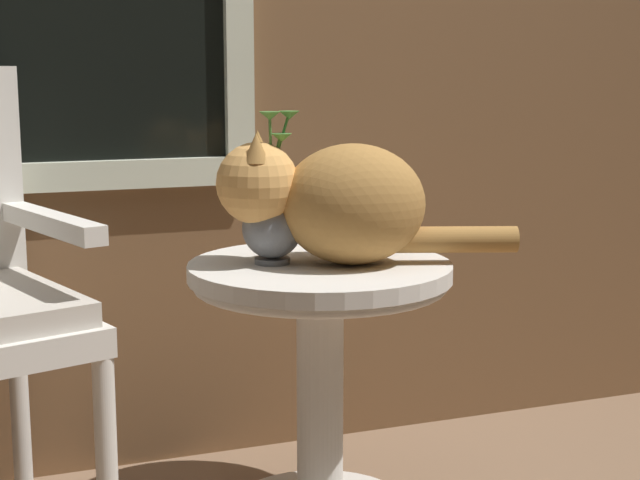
{
  "coord_description": "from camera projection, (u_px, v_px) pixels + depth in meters",
  "views": [
    {
      "loc": [
        -0.64,
        -1.71,
        1.01
      ],
      "look_at": [
        0.08,
        0.22,
        0.65
      ],
      "focal_mm": 54.66,
      "sensor_mm": 36.0,
      "label": 1
    }
  ],
  "objects": [
    {
      "name": "wicker_side_table",
      "position": [
        320.0,
        344.0,
        2.13
      ],
      "size": [
        0.57,
        0.57,
        0.6
      ],
      "color": "silver",
      "rests_on": "ground_plane"
    },
    {
      "name": "cat",
      "position": [
        336.0,
        201.0,
        2.06
      ],
      "size": [
        0.62,
        0.34,
        0.28
      ],
      "color": "#AD7A3D",
      "rests_on": "wicker_side_table"
    },
    {
      "name": "pewter_vase_with_ivy",
      "position": [
        272.0,
        218.0,
        2.08
      ],
      "size": [
        0.13,
        0.13,
        0.33
      ],
      "color": "slate",
      "rests_on": "wicker_side_table"
    }
  ]
}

